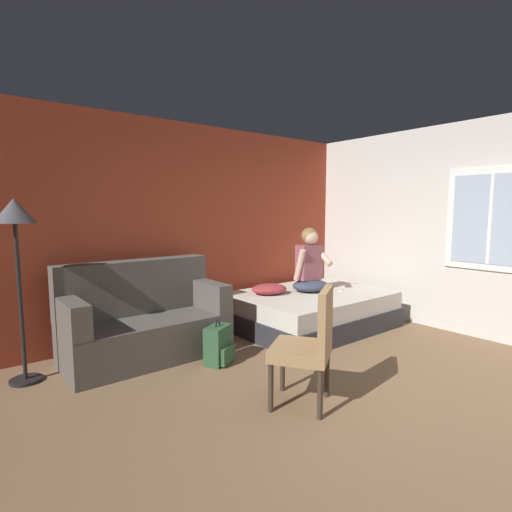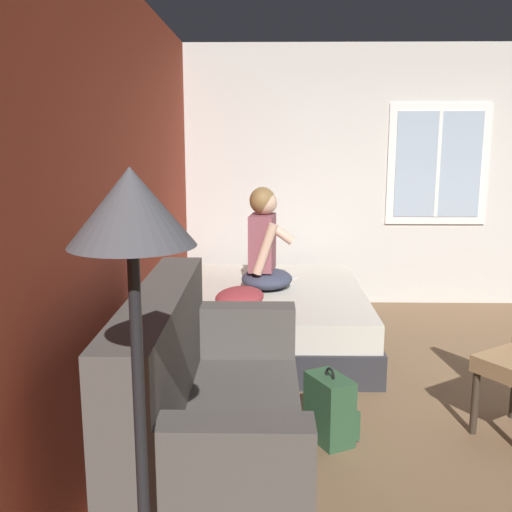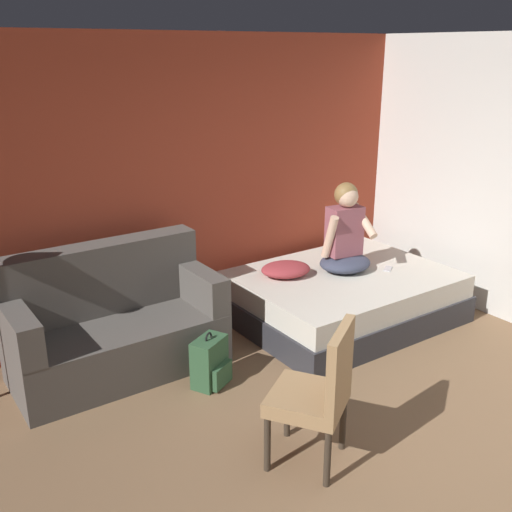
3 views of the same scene
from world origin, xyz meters
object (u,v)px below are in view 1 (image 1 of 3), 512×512
side_chair (309,342)px  backpack (219,346)px  couch (144,321)px  bed (310,310)px  person_seated (310,266)px  floor_lamp (15,229)px  throw_pillow (269,289)px  cell_phone (340,290)px

side_chair → backpack: size_ratio=2.14×
couch → side_chair: (0.60, -1.89, 0.14)m
bed → person_seated: 0.61m
bed → floor_lamp: 3.60m
person_seated → throw_pillow: (-0.57, 0.19, -0.29)m
backpack → throw_pillow: size_ratio=0.95×
bed → backpack: size_ratio=4.49×
couch → floor_lamp: floor_lamp is taller
bed → side_chair: size_ratio=2.10×
backpack → floor_lamp: bearing=155.5°
couch → throw_pillow: (1.71, -0.09, 0.16)m
couch → backpack: couch is taller
side_chair → floor_lamp: floor_lamp is taller
throw_pillow → bed: bearing=-27.7°
throw_pillow → floor_lamp: bearing=176.7°
side_chair → floor_lamp: 2.77m
couch → throw_pillow: couch is taller
bed → side_chair: (-1.63, -1.53, 0.30)m
backpack → throw_pillow: (1.19, 0.59, 0.36)m
person_seated → backpack: size_ratio=1.91×
couch → backpack: size_ratio=3.72×
person_seated → backpack: bearing=-167.3°
backpack → cell_phone: size_ratio=3.18×
bed → couch: (-2.22, 0.36, 0.16)m
cell_phone → side_chair: bearing=88.4°
cell_phone → floor_lamp: (-3.80, 0.59, 0.94)m
floor_lamp → cell_phone: bearing=-8.8°
cell_phone → floor_lamp: floor_lamp is taller
throw_pillow → floor_lamp: size_ratio=0.28×
couch → backpack: 0.88m
side_chair → backpack: 1.26m
side_chair → throw_pillow: side_chair is taller
bed → couch: 2.26m
floor_lamp → couch: bearing=-3.6°
person_seated → cell_phone: 0.57m
couch → cell_phone: couch is taller
bed → person_seated: person_seated is taller
couch → cell_phone: 2.71m
bed → floor_lamp: bearing=172.6°
cell_phone → floor_lamp: bearing=46.0°
cell_phone → bed: bearing=35.4°
cell_phone → throw_pillow: bearing=30.8°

